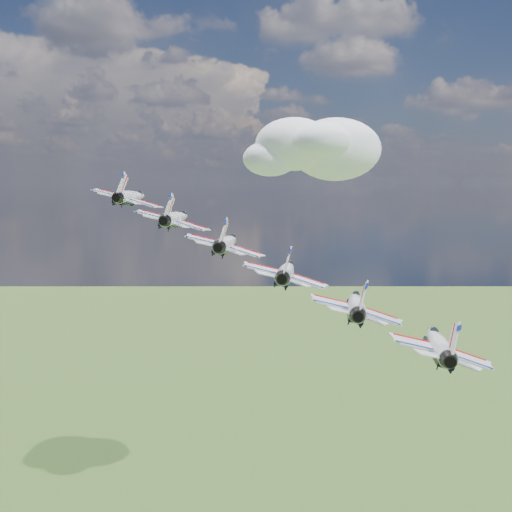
{
  "coord_description": "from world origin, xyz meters",
  "views": [
    {
      "loc": [
        19.65,
        -66.31,
        160.25
      ],
      "look_at": [
        21.74,
        15.74,
        150.91
      ],
      "focal_mm": 45.0,
      "sensor_mm": 36.0,
      "label": 1
    }
  ],
  "objects_px": {
    "jet_2": "(228,242)",
    "jet_4": "(356,304)",
    "jet_3": "(287,271)",
    "jet_1": "(176,218)",
    "jet_5": "(438,343)",
    "jet_0": "(132,197)"
  },
  "relations": [
    {
      "from": "jet_1",
      "to": "jet_3",
      "type": "height_order",
      "value": "jet_1"
    },
    {
      "from": "jet_3",
      "to": "jet_4",
      "type": "xyz_separation_m",
      "value": [
        7.45,
        -6.8,
        -2.92
      ]
    },
    {
      "from": "jet_3",
      "to": "jet_5",
      "type": "height_order",
      "value": "jet_3"
    },
    {
      "from": "jet_4",
      "to": "jet_5",
      "type": "relative_size",
      "value": 1.0
    },
    {
      "from": "jet_2",
      "to": "jet_5",
      "type": "relative_size",
      "value": 1.0
    },
    {
      "from": "jet_3",
      "to": "jet_5",
      "type": "distance_m",
      "value": 21.0
    },
    {
      "from": "jet_2",
      "to": "jet_4",
      "type": "xyz_separation_m",
      "value": [
        14.9,
        -13.61,
        -5.84
      ]
    },
    {
      "from": "jet_1",
      "to": "jet_4",
      "type": "xyz_separation_m",
      "value": [
        22.35,
        -20.41,
        -8.75
      ]
    },
    {
      "from": "jet_2",
      "to": "jet_3",
      "type": "relative_size",
      "value": 1.0
    },
    {
      "from": "jet_0",
      "to": "jet_5",
      "type": "relative_size",
      "value": 1.0
    },
    {
      "from": "jet_4",
      "to": "jet_5",
      "type": "bearing_deg",
      "value": -34.02
    },
    {
      "from": "jet_1",
      "to": "jet_3",
      "type": "bearing_deg",
      "value": -34.02
    },
    {
      "from": "jet_0",
      "to": "jet_1",
      "type": "distance_m",
      "value": 10.5
    },
    {
      "from": "jet_1",
      "to": "jet_2",
      "type": "height_order",
      "value": "jet_1"
    },
    {
      "from": "jet_3",
      "to": "jet_4",
      "type": "distance_m",
      "value": 10.5
    },
    {
      "from": "jet_2",
      "to": "jet_4",
      "type": "relative_size",
      "value": 1.0
    },
    {
      "from": "jet_2",
      "to": "jet_5",
      "type": "distance_m",
      "value": 31.5
    },
    {
      "from": "jet_2",
      "to": "jet_4",
      "type": "height_order",
      "value": "jet_2"
    },
    {
      "from": "jet_0",
      "to": "jet_1",
      "type": "height_order",
      "value": "jet_0"
    },
    {
      "from": "jet_0",
      "to": "jet_5",
      "type": "xyz_separation_m",
      "value": [
        37.24,
        -34.02,
        -14.59
      ]
    },
    {
      "from": "jet_1",
      "to": "jet_2",
      "type": "bearing_deg",
      "value": -34.02
    },
    {
      "from": "jet_0",
      "to": "jet_2",
      "type": "bearing_deg",
      "value": -34.02
    }
  ]
}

